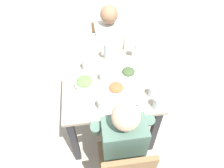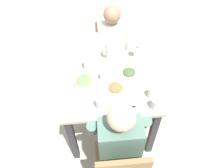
{
  "view_description": "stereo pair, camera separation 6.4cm",
  "coord_description": "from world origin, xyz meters",
  "px_view_note": "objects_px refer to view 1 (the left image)",
  "views": [
    {
      "loc": [
        0.17,
        1.36,
        2.18
      ],
      "look_at": [
        -0.02,
        0.05,
        0.74
      ],
      "focal_mm": 33.08,
      "sensor_mm": 36.0,
      "label": 1
    },
    {
      "loc": [
        0.1,
        1.37,
        2.18
      ],
      "look_at": [
        -0.02,
        0.05,
        0.74
      ],
      "focal_mm": 33.08,
      "sensor_mm": 36.0,
      "label": 2
    }
  ],
  "objects_px": {
    "plate_rice_curry": "(116,88)",
    "water_glass_near_right": "(102,104)",
    "plate_dolmas": "(128,72)",
    "water_glass_center": "(103,76)",
    "diner_far": "(121,137)",
    "wine_glass": "(136,47)",
    "oil_carafe": "(86,65)",
    "diner_near": "(110,52)",
    "plate_beans": "(77,108)",
    "water_glass_far_right": "(152,91)",
    "salad_bowl": "(85,83)",
    "dining_table": "(109,89)",
    "chair_near": "(108,51)",
    "water_glass_by_pitcher": "(157,103)",
    "chair_far": "(125,168)",
    "water_pitcher": "(110,50)"
  },
  "relations": [
    {
      "from": "plate_rice_curry",
      "to": "water_glass_near_right",
      "type": "distance_m",
      "value": 0.24
    },
    {
      "from": "plate_dolmas",
      "to": "water_glass_center",
      "type": "relative_size",
      "value": 1.94
    },
    {
      "from": "diner_far",
      "to": "wine_glass",
      "type": "distance_m",
      "value": 0.92
    },
    {
      "from": "diner_far",
      "to": "oil_carafe",
      "type": "distance_m",
      "value": 0.79
    },
    {
      "from": "diner_near",
      "to": "plate_beans",
      "type": "height_order",
      "value": "diner_near"
    },
    {
      "from": "diner_near",
      "to": "water_glass_far_right",
      "type": "height_order",
      "value": "diner_near"
    },
    {
      "from": "diner_near",
      "to": "water_glass_far_right",
      "type": "relative_size",
      "value": 11.72
    },
    {
      "from": "salad_bowl",
      "to": "dining_table",
      "type": "bearing_deg",
      "value": -169.57
    },
    {
      "from": "chair_near",
      "to": "dining_table",
      "type": "bearing_deg",
      "value": 83.47
    },
    {
      "from": "plate_dolmas",
      "to": "water_glass_near_right",
      "type": "xyz_separation_m",
      "value": [
        0.3,
        0.38,
        0.03
      ]
    },
    {
      "from": "salad_bowl",
      "to": "plate_beans",
      "type": "relative_size",
      "value": 0.89
    },
    {
      "from": "diner_far",
      "to": "water_glass_center",
      "type": "relative_size",
      "value": 10.99
    },
    {
      "from": "plate_beans",
      "to": "oil_carafe",
      "type": "relative_size",
      "value": 1.27
    },
    {
      "from": "dining_table",
      "to": "plate_dolmas",
      "type": "distance_m",
      "value": 0.26
    },
    {
      "from": "chair_near",
      "to": "water_glass_by_pitcher",
      "type": "bearing_deg",
      "value": 103.59
    },
    {
      "from": "dining_table",
      "to": "diner_far",
      "type": "distance_m",
      "value": 0.55
    },
    {
      "from": "chair_far",
      "to": "water_glass_far_right",
      "type": "distance_m",
      "value": 0.68
    },
    {
      "from": "chair_near",
      "to": "water_pitcher",
      "type": "relative_size",
      "value": 4.58
    },
    {
      "from": "chair_near",
      "to": "oil_carafe",
      "type": "distance_m",
      "value": 0.71
    },
    {
      "from": "water_glass_by_pitcher",
      "to": "oil_carafe",
      "type": "xyz_separation_m",
      "value": [
        0.56,
        -0.56,
        0.0
      ]
    },
    {
      "from": "chair_far",
      "to": "diner_near",
      "type": "xyz_separation_m",
      "value": [
        -0.06,
        -1.31,
        0.15
      ]
    },
    {
      "from": "diner_far",
      "to": "water_pitcher",
      "type": "height_order",
      "value": "diner_far"
    },
    {
      "from": "water_pitcher",
      "to": "water_glass_near_right",
      "type": "distance_m",
      "value": 0.67
    },
    {
      "from": "water_glass_by_pitcher",
      "to": "water_glass_near_right",
      "type": "bearing_deg",
      "value": -6.88
    },
    {
      "from": "chair_near",
      "to": "water_glass_far_right",
      "type": "bearing_deg",
      "value": 104.95
    },
    {
      "from": "salad_bowl",
      "to": "wine_glass",
      "type": "xyz_separation_m",
      "value": [
        -0.54,
        -0.33,
        0.1
      ]
    },
    {
      "from": "plate_beans",
      "to": "water_glass_far_right",
      "type": "xyz_separation_m",
      "value": [
        -0.67,
        -0.06,
        0.03
      ]
    },
    {
      "from": "water_pitcher",
      "to": "salad_bowl",
      "type": "bearing_deg",
      "value": 53.26
    },
    {
      "from": "plate_beans",
      "to": "wine_glass",
      "type": "relative_size",
      "value": 1.07
    },
    {
      "from": "chair_far",
      "to": "water_pitcher",
      "type": "xyz_separation_m",
      "value": [
        -0.02,
        -1.09,
        0.35
      ]
    },
    {
      "from": "dining_table",
      "to": "oil_carafe",
      "type": "distance_m",
      "value": 0.33
    },
    {
      "from": "water_pitcher",
      "to": "water_glass_by_pitcher",
      "type": "height_order",
      "value": "water_pitcher"
    },
    {
      "from": "plate_beans",
      "to": "water_glass_near_right",
      "type": "xyz_separation_m",
      "value": [
        -0.21,
        0.01,
        0.04
      ]
    },
    {
      "from": "plate_beans",
      "to": "plate_dolmas",
      "type": "bearing_deg",
      "value": -145.03
    },
    {
      "from": "water_glass_center",
      "to": "plate_beans",
      "type": "bearing_deg",
      "value": 50.01
    },
    {
      "from": "chair_near",
      "to": "wine_glass",
      "type": "relative_size",
      "value": 4.44
    },
    {
      "from": "plate_rice_curry",
      "to": "water_glass_near_right",
      "type": "relative_size",
      "value": 2.03
    },
    {
      "from": "chair_near",
      "to": "water_glass_near_right",
      "type": "bearing_deg",
      "value": 79.97
    },
    {
      "from": "diner_near",
      "to": "salad_bowl",
      "type": "height_order",
      "value": "diner_near"
    },
    {
      "from": "water_pitcher",
      "to": "wine_glass",
      "type": "xyz_separation_m",
      "value": [
        -0.26,
        0.05,
        0.05
      ]
    },
    {
      "from": "diner_near",
      "to": "plate_rice_curry",
      "type": "relative_size",
      "value": 5.42
    },
    {
      "from": "diner_near",
      "to": "water_glass_far_right",
      "type": "xyz_separation_m",
      "value": [
        -0.27,
        0.79,
        0.16
      ]
    },
    {
      "from": "diner_far",
      "to": "plate_dolmas",
      "type": "xyz_separation_m",
      "value": [
        -0.17,
        -0.62,
        0.13
      ]
    },
    {
      "from": "wine_glass",
      "to": "oil_carafe",
      "type": "xyz_separation_m",
      "value": [
        0.52,
        0.1,
        -0.09
      ]
    },
    {
      "from": "oil_carafe",
      "to": "wine_glass",
      "type": "bearing_deg",
      "value": -169.23
    },
    {
      "from": "oil_carafe",
      "to": "water_glass_far_right",
      "type": "bearing_deg",
      "value": 142.72
    },
    {
      "from": "water_glass_far_right",
      "to": "oil_carafe",
      "type": "xyz_separation_m",
      "value": [
        0.56,
        -0.42,
        0.01
      ]
    },
    {
      "from": "chair_far",
      "to": "plate_rice_curry",
      "type": "distance_m",
      "value": 0.69
    },
    {
      "from": "water_pitcher",
      "to": "water_glass_by_pitcher",
      "type": "bearing_deg",
      "value": 113.7
    },
    {
      "from": "plate_dolmas",
      "to": "chair_near",
      "type": "bearing_deg",
      "value": -80.76
    }
  ]
}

